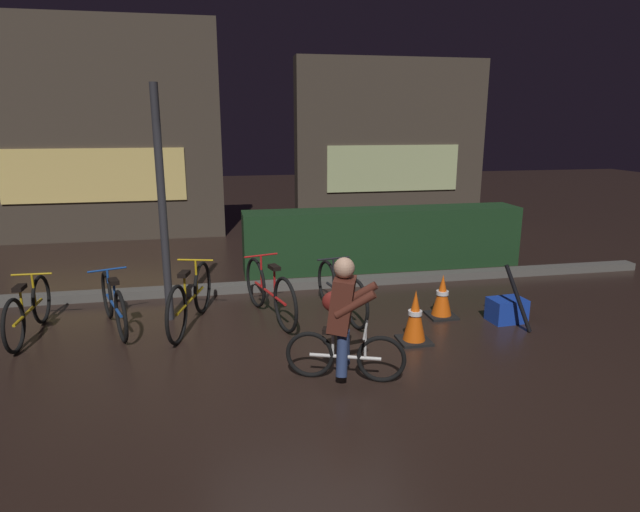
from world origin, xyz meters
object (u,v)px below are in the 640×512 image
(blue_crate, at_px, (507,310))
(traffic_cone_near, at_px, (415,317))
(parked_bike_right_mid, at_px, (341,292))
(parked_bike_center_left, at_px, (190,299))
(closed_umbrella, at_px, (518,298))
(traffic_cone_far, at_px, (442,297))
(street_post, at_px, (162,207))
(parked_bike_leftmost, at_px, (28,310))
(parked_bike_center_right, at_px, (270,292))
(parked_bike_left_mid, at_px, (114,304))
(cyclist, at_px, (343,319))

(blue_crate, bearing_deg, traffic_cone_near, -163.98)
(parked_bike_right_mid, bearing_deg, parked_bike_center_left, 79.50)
(traffic_cone_near, relative_size, closed_umbrella, 0.73)
(traffic_cone_far, bearing_deg, parked_bike_center_left, 175.17)
(street_post, height_order, parked_bike_right_mid, street_post)
(traffic_cone_far, height_order, blue_crate, traffic_cone_far)
(parked_bike_leftmost, distance_m, parked_bike_center_right, 2.85)
(parked_bike_left_mid, height_order, parked_bike_center_left, parked_bike_center_left)
(parked_bike_left_mid, relative_size, parked_bike_right_mid, 0.93)
(parked_bike_left_mid, relative_size, blue_crate, 3.32)
(traffic_cone_far, height_order, cyclist, cyclist)
(cyclist, bearing_deg, parked_bike_right_mid, 96.99)
(parked_bike_center_right, relative_size, traffic_cone_near, 2.66)
(parked_bike_left_mid, xyz_separation_m, cyclist, (2.44, -1.81, 0.31))
(parked_bike_center_left, height_order, parked_bike_center_right, parked_bike_center_left)
(parked_bike_leftmost, distance_m, parked_bike_left_mid, 0.95)
(closed_umbrella, bearing_deg, parked_bike_left_mid, 44.98)
(parked_bike_center_right, distance_m, closed_umbrella, 3.08)
(parked_bike_right_mid, bearing_deg, parked_bike_left_mid, 77.48)
(cyclist, bearing_deg, parked_bike_center_right, 126.16)
(blue_crate, distance_m, closed_umbrella, 0.35)
(street_post, relative_size, parked_bike_center_left, 1.75)
(blue_crate, bearing_deg, parked_bike_center_right, 166.93)
(parked_bike_right_mid, distance_m, blue_crate, 2.12)
(parked_bike_leftmost, height_order, parked_bike_right_mid, parked_bike_right_mid)
(parked_bike_left_mid, xyz_separation_m, blue_crate, (4.86, -0.68, -0.17))
(street_post, relative_size, traffic_cone_near, 4.69)
(parked_bike_center_right, height_order, cyclist, cyclist)
(street_post, relative_size, traffic_cone_far, 5.14)
(parked_bike_leftmost, relative_size, parked_bike_center_left, 0.92)
(parked_bike_leftmost, relative_size, traffic_cone_near, 2.46)
(parked_bike_left_mid, relative_size, parked_bike_center_left, 0.87)
(parked_bike_left_mid, distance_m, parked_bike_right_mid, 2.83)
(parked_bike_left_mid, distance_m, traffic_cone_near, 3.63)
(parked_bike_center_left, height_order, cyclist, cyclist)
(traffic_cone_far, distance_m, blue_crate, 0.82)
(parked_bike_center_right, height_order, blue_crate, parked_bike_center_right)
(street_post, relative_size, cyclist, 2.35)
(parked_bike_right_mid, bearing_deg, street_post, 71.34)
(parked_bike_leftmost, height_order, traffic_cone_near, parked_bike_leftmost)
(parked_bike_left_mid, height_order, parked_bike_center_right, parked_bike_center_right)
(traffic_cone_near, bearing_deg, parked_bike_left_mid, 162.61)
(traffic_cone_near, bearing_deg, closed_umbrella, 6.22)
(parked_bike_left_mid, distance_m, closed_umbrella, 4.93)
(parked_bike_leftmost, relative_size, parked_bike_left_mid, 1.05)
(parked_bike_center_right, bearing_deg, traffic_cone_near, -140.62)
(traffic_cone_near, distance_m, traffic_cone_far, 0.97)
(cyclist, distance_m, closed_umbrella, 2.56)
(parked_bike_leftmost, relative_size, traffic_cone_far, 2.69)
(parked_bike_leftmost, bearing_deg, traffic_cone_far, -92.19)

